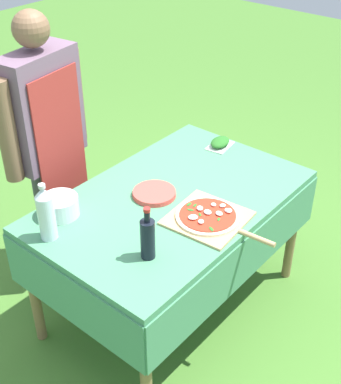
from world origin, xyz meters
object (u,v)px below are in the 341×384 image
prep_table (172,212)px  mixing_tub (60,206)px  plate_stack (154,193)px  person_cook (47,135)px  water_bottle (46,213)px  pizza_on_peel (209,217)px  herb_container (220,143)px  oil_bottle (148,238)px

prep_table → mixing_tub: 0.57m
mixing_tub → plate_stack: mixing_tub is taller
person_cook → water_bottle: (-0.41, -0.49, -0.06)m
pizza_on_peel → herb_container: 0.73m
oil_bottle → herb_container: bearing=18.4°
herb_container → plate_stack: bearing=-176.0°
person_cook → water_bottle: bearing=41.6°
pizza_on_peel → mixing_tub: mixing_tub is taller
oil_bottle → water_bottle: bearing=113.5°
prep_table → pizza_on_peel: (-0.03, -0.25, 0.11)m
oil_bottle → herb_container: (1.00, 0.33, -0.08)m
oil_bottle → water_bottle: (-0.19, 0.43, 0.03)m
pizza_on_peel → plate_stack: bearing=87.2°
pizza_on_peel → plate_stack: pizza_on_peel is taller
prep_table → person_cook: size_ratio=0.89×
oil_bottle → herb_container: size_ratio=1.37×
prep_table → plate_stack: plate_stack is taller
water_bottle → herb_container: size_ratio=1.53×
pizza_on_peel → oil_bottle: oil_bottle is taller
pizza_on_peel → person_cook: bearing=94.5°
person_cook → herb_container: bearing=134.8°
water_bottle → mixing_tub: 0.19m
water_bottle → mixing_tub: bearing=32.5°
plate_stack → mixing_tub: bearing=150.2°
prep_table → oil_bottle: (-0.41, -0.21, 0.19)m
prep_table → person_cook: 0.79m
pizza_on_peel → oil_bottle: size_ratio=2.10×
water_bottle → herb_container: (1.19, -0.10, -0.11)m
prep_table → water_bottle: 0.68m
prep_table → oil_bottle: bearing=-153.2°
oil_bottle → herb_container: 1.06m
oil_bottle → mixing_tub: 0.53m
person_cook → water_bottle: person_cook is taller
pizza_on_peel → water_bottle: bearing=135.2°
herb_container → prep_table: bearing=-167.9°
plate_stack → prep_table: bearing=-62.2°
person_cook → mixing_tub: (-0.26, -0.39, -0.14)m
plate_stack → person_cook: bearing=103.1°
prep_table → herb_container: bearing=12.1°
prep_table → herb_container: size_ratio=7.61×
person_cook → oil_bottle: bearing=68.0°
pizza_on_peel → plate_stack: 0.34m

